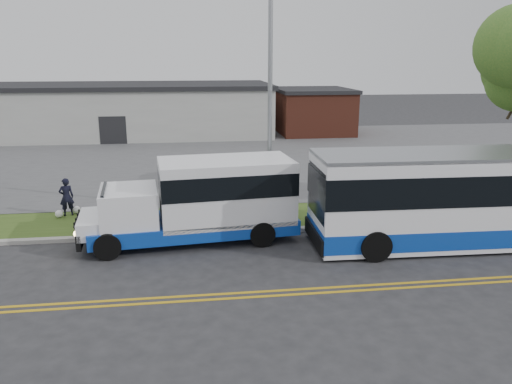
{
  "coord_description": "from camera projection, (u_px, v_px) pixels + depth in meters",
  "views": [
    {
      "loc": [
        -0.13,
        -16.82,
        6.55
      ],
      "look_at": [
        2.24,
        1.22,
        1.6
      ],
      "focal_mm": 35.0,
      "sensor_mm": 36.0,
      "label": 1
    }
  ],
  "objects": [
    {
      "name": "ground",
      "position": [
        199.0,
        246.0,
        17.83
      ],
      "size": [
        140.0,
        140.0,
        0.0
      ],
      "primitive_type": "plane",
      "color": "#28282B",
      "rests_on": "ground"
    },
    {
      "name": "lane_line_north",
      "position": [
        201.0,
        295.0,
        14.15
      ],
      "size": [
        70.0,
        0.12,
        0.01
      ],
      "primitive_type": "cube",
      "color": "gold",
      "rests_on": "ground"
    },
    {
      "name": "lane_line_south",
      "position": [
        201.0,
        300.0,
        13.86
      ],
      "size": [
        70.0,
        0.12,
        0.01
      ],
      "primitive_type": "cube",
      "color": "gold",
      "rests_on": "ground"
    },
    {
      "name": "curb",
      "position": [
        198.0,
        234.0,
        18.86
      ],
      "size": [
        80.0,
        0.3,
        0.15
      ],
      "primitive_type": "cube",
      "color": "#9E9B93",
      "rests_on": "ground"
    },
    {
      "name": "verge",
      "position": [
        197.0,
        219.0,
        20.59
      ],
      "size": [
        80.0,
        3.3,
        0.1
      ],
      "primitive_type": "cube",
      "color": "#37501A",
      "rests_on": "ground"
    },
    {
      "name": "parking_lot",
      "position": [
        194.0,
        155.0,
        34.08
      ],
      "size": [
        80.0,
        25.0,
        0.1
      ],
      "primitive_type": "cube",
      "color": "#4C4C4F",
      "rests_on": "ground"
    },
    {
      "name": "commercial_building",
      "position": [
        120.0,
        110.0,
        42.33
      ],
      "size": [
        25.4,
        10.4,
        4.35
      ],
      "color": "#9E9E99",
      "rests_on": "ground"
    },
    {
      "name": "brick_wing",
      "position": [
        313.0,
        111.0,
        43.51
      ],
      "size": [
        6.3,
        7.3,
        3.9
      ],
      "color": "brown",
      "rests_on": "ground"
    },
    {
      "name": "streetlight_near",
      "position": [
        270.0,
        92.0,
        19.44
      ],
      "size": [
        0.35,
        1.53,
        9.5
      ],
      "color": "gray",
      "rests_on": "verge"
    },
    {
      "name": "shuttle_bus",
      "position": [
        205.0,
        198.0,
        18.1
      ],
      "size": [
        7.96,
        3.27,
        2.97
      ],
      "rotation": [
        0.0,
        0.0,
        0.1
      ],
      "color": "#0F3AA2",
      "rests_on": "ground"
    },
    {
      "name": "transit_bus",
      "position": [
        481.0,
        197.0,
        17.77
      ],
      "size": [
        12.16,
        3.16,
        3.36
      ],
      "rotation": [
        0.0,
        0.0,
        -0.02
      ],
      "color": "white",
      "rests_on": "ground"
    },
    {
      "name": "pedestrian",
      "position": [
        66.0,
        197.0,
        20.75
      ],
      "size": [
        0.68,
        0.56,
        1.61
      ],
      "primitive_type": "imported",
      "rotation": [
        0.0,
        0.0,
        3.49
      ],
      "color": "black",
      "rests_on": "verge"
    },
    {
      "name": "parked_car_a",
      "position": [
        195.0,
        169.0,
        26.45
      ],
      "size": [
        2.07,
        4.2,
        1.32
      ],
      "primitive_type": "imported",
      "rotation": [
        0.0,
        0.0,
        -0.17
      ],
      "color": "silver",
      "rests_on": "parking_lot"
    },
    {
      "name": "grocery_bag_left",
      "position": [
        59.0,
        214.0,
        20.64
      ],
      "size": [
        0.32,
        0.32,
        0.32
      ],
      "primitive_type": "sphere",
      "color": "white",
      "rests_on": "verge"
    },
    {
      "name": "grocery_bag_right",
      "position": [
        77.0,
        210.0,
        21.19
      ],
      "size": [
        0.32,
        0.32,
        0.32
      ],
      "primitive_type": "sphere",
      "color": "white",
      "rests_on": "verge"
    }
  ]
}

